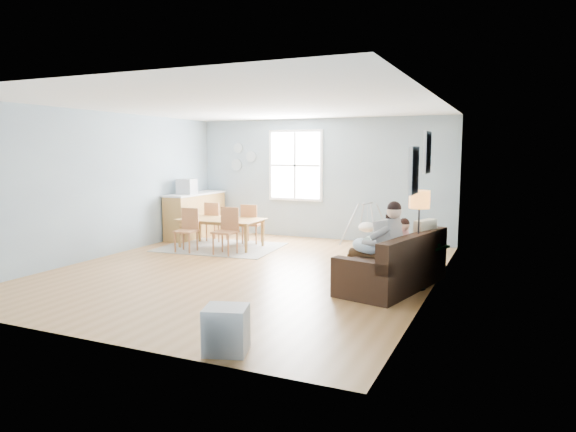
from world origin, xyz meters
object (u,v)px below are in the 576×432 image
at_px(father, 379,243).
at_px(chair_nw, 215,220).
at_px(toddler, 398,239).
at_px(storage_cube, 225,330).
at_px(floor_lamp, 419,208).
at_px(counter, 196,215).
at_px(chair_se, 227,228).
at_px(chair_sw, 188,227).
at_px(baby_swing, 367,226).
at_px(monitor, 186,186).
at_px(sofa, 396,268).
at_px(dining_table, 221,233).
at_px(chair_ne, 251,222).

bearing_deg(father, chair_nw, 149.92).
xyz_separation_m(toddler, storage_cube, (-0.98, -3.30, -0.45)).
relative_size(toddler, chair_nw, 0.91).
distance_m(floor_lamp, chair_nw, 5.26).
xyz_separation_m(toddler, counter, (-5.18, 2.40, -0.16)).
bearing_deg(storage_cube, father, 74.01).
bearing_deg(chair_se, toddler, -15.14).
xyz_separation_m(father, chair_nw, (-4.26, 2.47, -0.20)).
distance_m(chair_sw, baby_swing, 3.72).
bearing_deg(chair_se, chair_nw, 131.63).
bearing_deg(chair_se, monitor, 146.73).
bearing_deg(sofa, dining_table, 157.07).
bearing_deg(chair_sw, baby_swing, 35.18).
bearing_deg(dining_table, sofa, -24.87).
bearing_deg(father, monitor, 153.41).
xyz_separation_m(dining_table, counter, (-1.23, 0.92, 0.22)).
relative_size(storage_cube, monitor, 1.29).
bearing_deg(toddler, floor_lamp, -25.05).
relative_size(chair_se, monitor, 2.31).
height_order(toddler, chair_nw, toddler).
height_order(chair_sw, chair_ne, chair_sw).
height_order(sofa, chair_se, chair_se).
bearing_deg(dining_table, baby_swing, 27.80).
distance_m(chair_se, monitor, 2.14).
bearing_deg(monitor, floor_lamp, -21.87).
xyz_separation_m(floor_lamp, chair_ne, (-3.90, 2.24, -0.69)).
relative_size(chair_se, chair_ne, 1.06).
relative_size(toddler, dining_table, 0.47).
bearing_deg(storage_cube, dining_table, 121.83).
xyz_separation_m(toddler, chair_nw, (-4.43, 2.02, -0.19)).
height_order(sofa, floor_lamp, floor_lamp).
distance_m(storage_cube, baby_swing, 6.31).
relative_size(toddler, floor_lamp, 0.56).
height_order(chair_nw, counter, counter).
distance_m(monitor, baby_swing, 4.08).
bearing_deg(father, chair_sw, 162.50).
height_order(chair_sw, chair_nw, chair_nw).
bearing_deg(storage_cube, chair_ne, 115.68).
xyz_separation_m(chair_ne, baby_swing, (2.30, 0.91, -0.08)).
height_order(floor_lamp, storage_cube, floor_lamp).
bearing_deg(chair_ne, dining_table, -121.01).
xyz_separation_m(floor_lamp, baby_swing, (-1.60, 3.15, -0.78)).
bearing_deg(floor_lamp, baby_swing, 116.91).
xyz_separation_m(sofa, chair_se, (-3.49, 1.14, 0.23)).
relative_size(dining_table, chair_nw, 1.94).
distance_m(sofa, chair_sw, 4.48).
xyz_separation_m(chair_sw, baby_swing, (3.04, 2.14, -0.08)).
height_order(sofa, father, father).
relative_size(sofa, storage_cube, 4.22).
distance_m(father, storage_cube, 3.00).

